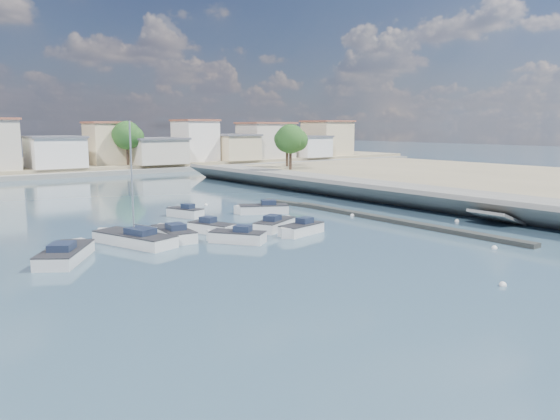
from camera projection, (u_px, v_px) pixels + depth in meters
name	position (u px, v px, depth m)	size (l,w,h in m)	color
ground	(171.00, 195.00, 67.64)	(400.00, 400.00, 0.00)	#2B4356
seawall_walkway	(446.00, 198.00, 57.20)	(5.00, 90.00, 1.80)	slate
seawall_embankment	(550.00, 186.00, 70.06)	(49.65, 90.00, 2.90)	slate
breakwater	(371.00, 217.00, 50.17)	(2.00, 31.02, 0.35)	black
far_shore_land	(55.00, 165.00, 108.57)	(160.00, 40.00, 1.40)	gray
far_shore_quay	(89.00, 174.00, 92.04)	(160.00, 2.50, 0.80)	slate
far_town	(135.00, 145.00, 102.40)	(113.01, 12.80, 8.35)	beige
shore_trees	(142.00, 139.00, 93.84)	(74.56, 38.32, 7.92)	#38281E
motorboat_a	(235.00, 237.00, 39.90)	(3.65, 4.16, 1.48)	silver
motorboat_b	(172.00, 234.00, 41.15)	(2.39, 5.43, 1.48)	silver
motorboat_c	(261.00, 209.00, 53.20)	(5.09, 3.82, 1.48)	silver
motorboat_d	(300.00, 230.00, 42.73)	(4.50, 2.49, 1.48)	silver
motorboat_e	(67.00, 254.00, 34.67)	(4.89, 5.84, 1.48)	silver
motorboat_f	(184.00, 213.00, 51.13)	(2.55, 3.94, 1.48)	silver
motorboat_g	(214.00, 229.00, 43.21)	(2.70, 4.34, 1.48)	silver
motorboat_h	(276.00, 225.00, 44.94)	(4.79, 3.52, 1.48)	silver
sailboat	(131.00, 239.00, 39.30)	(4.25, 7.34, 9.00)	silver
mooring_buoys	(349.00, 227.00, 45.62)	(18.08, 35.87, 0.40)	white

